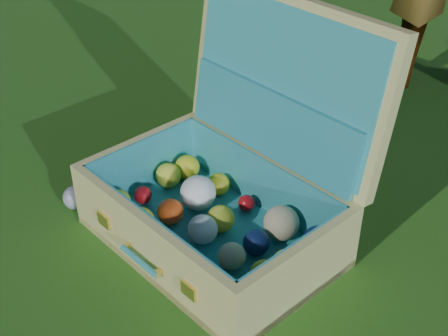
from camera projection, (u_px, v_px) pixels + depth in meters
ground at (283, 231)px, 1.72m from camera, size 60.00×60.00×0.00m
stray_ball at (75, 198)px, 1.78m from camera, size 0.07×0.07×0.07m
suitcase at (235, 179)px, 1.63m from camera, size 0.79×0.74×0.61m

